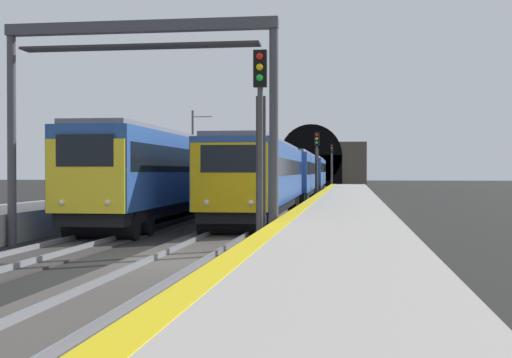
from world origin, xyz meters
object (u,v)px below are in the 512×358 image
train_adjacent_platform (232,171)px  overhead_signal_gantry (139,77)px  railway_signal_far (332,162)px  railway_signal_near (260,133)px  catenary_mast_far (193,152)px  railway_signal_mid (317,160)px  train_main_approaching (295,174)px

train_adjacent_platform → overhead_signal_gantry: bearing=3.3°
railway_signal_far → overhead_signal_gantry: 69.71m
railway_signal_near → catenary_mast_far: bearing=-164.6°
train_adjacent_platform → railway_signal_far: bearing=170.4°
train_adjacent_platform → catenary_mast_far: catenary_mast_far is taller
railway_signal_near → railway_signal_far: railway_signal_far is taller
railway_signal_mid → railway_signal_near: bearing=0.0°
railway_signal_near → overhead_signal_gantry: (1.45, 4.02, 1.87)m
railway_signal_mid → train_main_approaching: bearing=-148.8°
train_main_approaching → railway_signal_mid: 3.76m
train_adjacent_platform → railway_signal_mid: size_ratio=10.97×
train_adjacent_platform → railway_signal_far: size_ratio=9.86×
railway_signal_mid → catenary_mast_far: bearing=-135.9°
overhead_signal_gantry → catenary_mast_far: 44.24m
railway_signal_near → railway_signal_far: bearing=-180.0°
railway_signal_mid → overhead_signal_gantry: overhead_signal_gantry is taller
railway_signal_mid → overhead_signal_gantry: size_ratio=0.61×
train_main_approaching → railway_signal_far: 35.93m
train_main_approaching → railway_signal_mid: size_ratio=11.45×
railway_signal_near → railway_signal_mid: size_ratio=1.10×
train_main_approaching → catenary_mast_far: catenary_mast_far is taller
railway_signal_near → railway_signal_far: size_ratio=0.99×
train_main_approaching → railway_signal_far: bearing=176.2°
train_adjacent_platform → railway_signal_mid: (1.14, -6.17, 0.82)m
catenary_mast_far → train_main_approaching: bearing=-132.7°
train_main_approaching → overhead_signal_gantry: size_ratio=6.93×
railway_signal_near → railway_signal_mid: railway_signal_near is taller
train_main_approaching → catenary_mast_far: size_ratio=7.45×
train_adjacent_platform → railway_signal_near: size_ratio=9.95×
railway_signal_near → catenary_mast_far: catenary_mast_far is taller
railway_signal_far → railway_signal_mid: bearing=0.0°
railway_signal_far → overhead_signal_gantry: overhead_signal_gantry is taller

